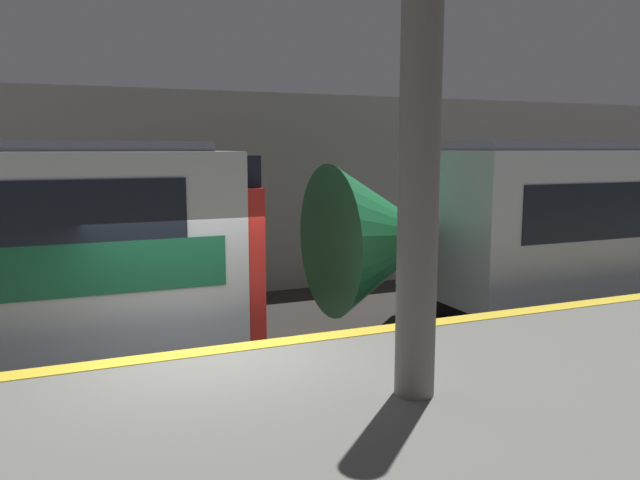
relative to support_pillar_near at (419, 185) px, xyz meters
name	(u,v)px	position (x,y,z in m)	size (l,w,h in m)	color
ground_plane	(206,436)	(-1.55, 2.14, -3.09)	(120.00, 120.00, 0.00)	#282623
station_rear_barrier	(132,198)	(-1.55, 9.23, -0.74)	(50.00, 0.15, 4.71)	#9E998E
support_pillar_near	(419,185)	(0.00, 0.00, 0.00)	(0.38, 0.38, 3.98)	slate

